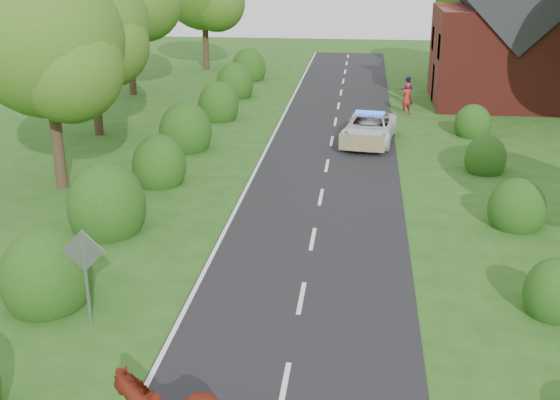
# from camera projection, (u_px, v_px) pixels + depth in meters

# --- Properties ---
(ground) EXTENTS (120.00, 120.00, 0.00)m
(ground) POSITION_uv_depth(u_px,v_px,m) (284.00, 387.00, 14.76)
(ground) COLOR #244B17
(road) EXTENTS (6.00, 70.00, 0.02)m
(road) POSITION_uv_depth(u_px,v_px,m) (326.00, 173.00, 28.76)
(road) COLOR black
(road) RESTS_ON ground
(road_markings) EXTENTS (4.96, 70.00, 0.01)m
(road_markings) POSITION_uv_depth(u_px,v_px,m) (281.00, 187.00, 27.00)
(road_markings) COLOR white
(road_markings) RESTS_ON road
(hedgerow_left) EXTENTS (2.75, 50.41, 3.00)m
(hedgerow_left) POSITION_uv_depth(u_px,v_px,m) (147.00, 174.00, 26.15)
(hedgerow_left) COLOR #1F3613
(hedgerow_left) RESTS_ON ground
(hedgerow_right) EXTENTS (2.10, 45.78, 2.10)m
(hedgerow_right) POSITION_uv_depth(u_px,v_px,m) (510.00, 198.00, 24.30)
(hedgerow_right) COLOR #1F3613
(hedgerow_right) RESTS_ON ground
(tree_left_a) EXTENTS (5.74, 5.60, 8.38)m
(tree_left_a) POSITION_uv_depth(u_px,v_px,m) (52.00, 48.00, 25.11)
(tree_left_a) COLOR #332316
(tree_left_a) RESTS_ON ground
(tree_left_b) EXTENTS (5.74, 5.60, 8.07)m
(tree_left_b) POSITION_uv_depth(u_px,v_px,m) (94.00, 31.00, 32.85)
(tree_left_b) COLOR #332316
(tree_left_b) RESTS_ON ground
(tree_right_c) EXTENTS (6.15, 6.00, 8.58)m
(tree_right_c) POSITION_uv_depth(u_px,v_px,m) (484.00, 1.00, 47.26)
(tree_right_c) COLOR #332316
(tree_right_c) RESTS_ON ground
(road_sign) EXTENTS (1.06, 0.08, 2.53)m
(road_sign) POSITION_uv_depth(u_px,v_px,m) (85.00, 264.00, 16.62)
(road_sign) COLOR gray
(road_sign) RESTS_ON ground
(house) EXTENTS (8.00, 7.40, 9.17)m
(house) POSITION_uv_depth(u_px,v_px,m) (507.00, 38.00, 40.43)
(house) COLOR maroon
(house) RESTS_ON ground
(police_van) EXTENTS (2.90, 5.19, 1.51)m
(police_van) POSITION_uv_depth(u_px,v_px,m) (369.00, 128.00, 33.06)
(police_van) COLOR silver
(police_van) RESTS_ON ground
(pedestrian_red) EXTENTS (0.77, 0.68, 1.77)m
(pedestrian_red) POSITION_uv_depth(u_px,v_px,m) (407.00, 99.00, 38.61)
(pedestrian_red) COLOR maroon
(pedestrian_red) RESTS_ON ground
(pedestrian_purple) EXTENTS (0.86, 0.71, 1.59)m
(pedestrian_purple) POSITION_uv_depth(u_px,v_px,m) (407.00, 90.00, 41.41)
(pedestrian_purple) COLOR #392054
(pedestrian_purple) RESTS_ON ground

